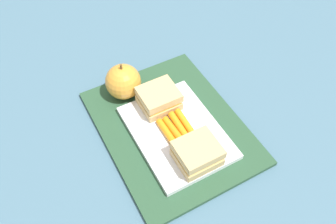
{
  "coord_description": "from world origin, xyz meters",
  "views": [
    {
      "loc": [
        -0.38,
        0.22,
        0.61
      ],
      "look_at": [
        0.01,
        0.0,
        0.04
      ],
      "focal_mm": 37.34,
      "sensor_mm": 36.0,
      "label": 1
    }
  ],
  "objects_px": {
    "food_tray": "(177,132)",
    "sandwich_half_left": "(197,153)",
    "apple": "(123,82)",
    "sandwich_half_right": "(159,98)",
    "carrot_sticks_bundle": "(177,129)"
  },
  "relations": [
    {
      "from": "food_tray",
      "to": "apple",
      "type": "relative_size",
      "value": 2.55
    },
    {
      "from": "food_tray",
      "to": "carrot_sticks_bundle",
      "type": "distance_m",
      "value": 0.01
    },
    {
      "from": "sandwich_half_right",
      "to": "sandwich_half_left",
      "type": "bearing_deg",
      "value": 180.0
    },
    {
      "from": "carrot_sticks_bundle",
      "to": "food_tray",
      "type": "bearing_deg",
      "value": -92.48
    },
    {
      "from": "apple",
      "to": "sandwich_half_right",
      "type": "bearing_deg",
      "value": -147.68
    },
    {
      "from": "carrot_sticks_bundle",
      "to": "apple",
      "type": "distance_m",
      "value": 0.16
    },
    {
      "from": "food_tray",
      "to": "apple",
      "type": "height_order",
      "value": "apple"
    },
    {
      "from": "food_tray",
      "to": "sandwich_half_right",
      "type": "distance_m",
      "value": 0.08
    },
    {
      "from": "food_tray",
      "to": "sandwich_half_left",
      "type": "xyz_separation_m",
      "value": [
        -0.08,
        0.0,
        0.03
      ]
    },
    {
      "from": "sandwich_half_right",
      "to": "carrot_sticks_bundle",
      "type": "height_order",
      "value": "sandwich_half_right"
    },
    {
      "from": "food_tray",
      "to": "carrot_sticks_bundle",
      "type": "height_order",
      "value": "carrot_sticks_bundle"
    },
    {
      "from": "sandwich_half_left",
      "to": "carrot_sticks_bundle",
      "type": "distance_m",
      "value": 0.08
    },
    {
      "from": "carrot_sticks_bundle",
      "to": "apple",
      "type": "bearing_deg",
      "value": 17.34
    },
    {
      "from": "sandwich_half_right",
      "to": "food_tray",
      "type": "bearing_deg",
      "value": 180.0
    },
    {
      "from": "food_tray",
      "to": "sandwich_half_left",
      "type": "distance_m",
      "value": 0.08
    }
  ]
}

